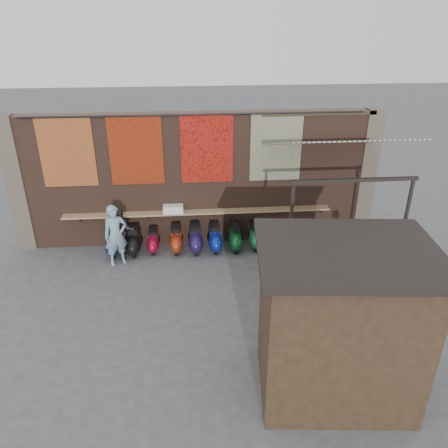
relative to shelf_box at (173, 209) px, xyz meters
name	(u,v)px	position (x,y,z in m)	size (l,w,h in m)	color
ground	(202,286)	(0.74, -2.30, -1.24)	(70.00, 70.00, 0.00)	#474749
brick_wall	(197,180)	(0.74, 0.40, 0.76)	(10.00, 0.40, 4.00)	brown
pier_left	(18,185)	(-4.46, 0.40, 0.76)	(0.50, 0.50, 4.00)	#4C4238
pier_right	(366,175)	(5.94, 0.40, 0.76)	(0.50, 0.50, 4.00)	#4C4238
eating_counter	(198,212)	(0.74, 0.03, -0.14)	(8.00, 0.32, 0.05)	#9E7A51
shelf_box	(173,209)	(0.00, 0.00, 0.00)	(0.59, 0.29, 0.23)	white
tapestry_redgold	(67,152)	(-2.86, 0.18, 1.76)	(1.50, 0.02, 2.00)	maroon
tapestry_sun	(136,151)	(-0.96, 0.18, 1.76)	(1.50, 0.02, 2.00)	#EE3A0E
tapestry_orange	(207,149)	(1.04, 0.18, 1.76)	(1.50, 0.02, 2.00)	#B22716
tapestry_multi	(276,147)	(3.04, 0.18, 1.76)	(1.50, 0.02, 2.00)	#27588F
hang_rail	(195,115)	(0.74, 0.17, 2.74)	(0.06, 0.06, 9.50)	black
scooter_stool_0	(114,242)	(-1.79, -0.34, -0.84)	(0.38, 0.85, 0.81)	#121A45
scooter_stool_1	(134,241)	(-1.19, -0.32, -0.83)	(0.39, 0.86, 0.81)	black
scooter_stool_2	(153,241)	(-0.63, -0.27, -0.89)	(0.33, 0.74, 0.70)	maroon
scooter_stool_3	(176,239)	(0.05, -0.31, -0.84)	(0.38, 0.84, 0.80)	maroon
scooter_stool_4	(196,238)	(0.63, -0.35, -0.83)	(0.39, 0.87, 0.83)	#22164E
scooter_stool_5	(215,238)	(1.22, -0.35, -0.84)	(0.38, 0.84, 0.80)	navy
scooter_stool_6	(235,237)	(1.81, -0.34, -0.84)	(0.38, 0.84, 0.80)	#0F4B1F
scooter_stool_7	(255,236)	(2.43, -0.29, -0.86)	(0.36, 0.81, 0.77)	#1B6E3F
diner_left	(116,235)	(-1.60, -0.90, -0.35)	(0.65, 0.43, 1.79)	#789EAE
diner_right	(122,233)	(-1.49, -0.52, -0.48)	(0.74, 0.58, 1.52)	#2E232A
shopper_navy	(375,260)	(5.14, -2.74, -0.41)	(0.97, 0.40, 1.66)	#161F32
shopper_grey	(322,259)	(3.85, -2.43, -0.49)	(0.97, 0.56, 1.50)	#515255
shopper_tan	(309,261)	(3.51, -2.49, -0.48)	(0.74, 0.48, 1.52)	#7A594D
market_stall	(338,326)	(3.06, -5.92, 0.21)	(2.69, 2.01, 2.91)	black
stall_roof	(349,252)	(3.06, -5.92, 1.73)	(3.01, 2.32, 0.12)	black
stall_sign	(330,264)	(3.17, -4.88, 0.87)	(1.20, 0.04, 0.50)	gold
stall_shelf	(325,308)	(3.17, -4.88, -0.18)	(2.23, 0.10, 0.06)	#473321
awning_canvas	(336,142)	(4.24, -1.40, 2.31)	(3.20, 3.40, 0.03)	beige
awning_ledger	(320,113)	(4.24, 0.19, 2.71)	(3.30, 0.08, 0.12)	#33261C
awning_header	(355,180)	(4.24, -2.90, 1.84)	(3.00, 0.08, 0.08)	black
awning_post_left	(289,242)	(2.84, -2.90, 0.31)	(0.09, 0.09, 3.10)	black
awning_post_right	(402,237)	(5.64, -2.90, 0.31)	(0.09, 0.09, 3.10)	black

